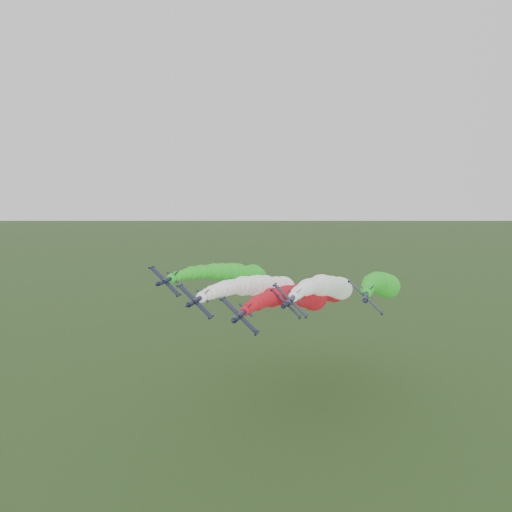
# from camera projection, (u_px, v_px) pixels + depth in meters

# --- Properties ---
(ground) EXTENTS (3000.00, 3000.00, 0.00)m
(ground) POSITION_uv_depth(u_px,v_px,m) (270.00, 462.00, 110.34)
(ground) COLOR #345525
(ground) RESTS_ON ground
(jet_lead) EXTENTS (13.17, 73.44, 17.12)m
(jet_lead) POSITION_uv_depth(u_px,v_px,m) (300.00, 296.00, 138.56)
(jet_lead) COLOR black
(jet_lead) RESTS_ON ground
(jet_inner_left) EXTENTS (13.07, 73.34, 17.03)m
(jet_inner_left) POSITION_uv_depth(u_px,v_px,m) (265.00, 287.00, 144.51)
(jet_inner_left) COLOR black
(jet_inner_left) RESTS_ON ground
(jet_inner_right) EXTENTS (12.59, 72.86, 16.54)m
(jet_inner_right) POSITION_uv_depth(u_px,v_px,m) (329.00, 287.00, 144.80)
(jet_inner_right) COLOR black
(jet_inner_right) RESTS_ON ground
(jet_outer_left) EXTENTS (12.53, 72.80, 16.48)m
(jet_outer_left) POSITION_uv_depth(u_px,v_px,m) (238.00, 274.00, 158.21)
(jet_outer_left) COLOR black
(jet_outer_left) RESTS_ON ground
(jet_outer_right) EXTENTS (12.88, 73.16, 16.84)m
(jet_outer_right) POSITION_uv_depth(u_px,v_px,m) (381.00, 284.00, 144.30)
(jet_outer_right) COLOR black
(jet_outer_right) RESTS_ON ground
(jet_trail) EXTENTS (12.82, 73.10, 16.78)m
(jet_trail) POSITION_uv_depth(u_px,v_px,m) (324.00, 290.00, 160.35)
(jet_trail) COLOR black
(jet_trail) RESTS_ON ground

